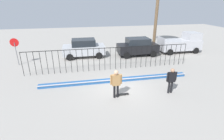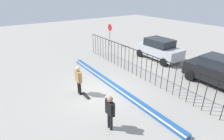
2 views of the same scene
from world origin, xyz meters
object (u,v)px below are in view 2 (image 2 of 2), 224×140
object	(u,v)px
skateboarder	(78,78)
parked_car_black	(220,72)
camera_operator	(110,110)
skateboard	(86,95)
stop_sign	(110,32)
parked_car_silver	(159,49)

from	to	relation	value
skateboarder	parked_car_black	world-z (taller)	parked_car_black
skateboarder	camera_operator	distance (m)	3.54
skateboard	stop_sign	distance (m)	11.00
parked_car_silver	stop_sign	size ratio (longest dim) A/B	1.72
camera_operator	parked_car_black	xyz separation A→B (m)	(0.64, 8.25, -0.05)
parked_car_silver	parked_car_black	size ratio (longest dim) A/B	1.00
parked_car_black	stop_sign	size ratio (longest dim) A/B	1.72
parked_car_black	parked_car_silver	bearing A→B (deg)	178.31
camera_operator	stop_sign	bearing A→B (deg)	25.09
parked_car_silver	stop_sign	bearing A→B (deg)	-171.15
skateboarder	camera_operator	xyz separation A→B (m)	(3.54, -0.14, -0.06)
camera_operator	parked_car_silver	xyz separation A→B (m)	(-5.09, 8.81, -0.05)
parked_car_silver	parked_car_black	world-z (taller)	same
skateboard	parked_car_silver	bearing A→B (deg)	96.41
parked_car_black	stop_sign	xyz separation A→B (m)	(-11.86, -0.72, 0.64)
parked_car_silver	skateboard	bearing A→B (deg)	-79.56
skateboarder	stop_sign	xyz separation A→B (m)	(-7.68, 7.39, 0.54)
skateboard	parked_car_black	distance (m)	8.82
camera_operator	parked_car_black	size ratio (longest dim) A/B	0.40
skateboarder	skateboard	distance (m)	1.13
stop_sign	camera_operator	bearing A→B (deg)	-33.88
skateboarder	skateboard	size ratio (longest dim) A/B	2.25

